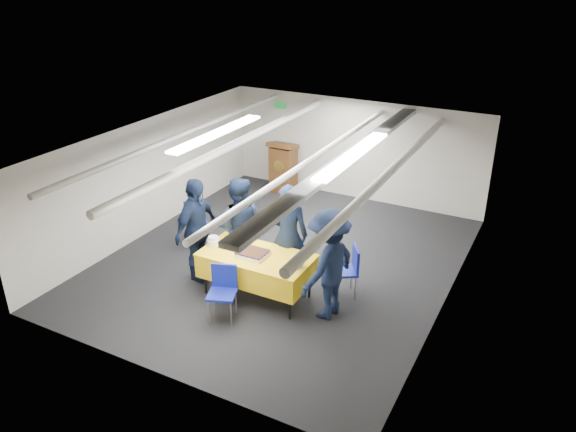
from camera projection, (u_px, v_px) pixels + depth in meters
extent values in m
plane|color=black|center=(282.00, 261.00, 10.41)|extent=(7.00, 7.00, 0.00)
cube|color=beige|center=(354.00, 150.00, 12.73)|extent=(6.00, 0.02, 2.30)
cube|color=beige|center=(150.00, 176.00, 11.19)|extent=(0.02, 7.00, 2.30)
cube|color=beige|center=(452.00, 240.00, 8.66)|extent=(0.02, 7.00, 2.30)
cube|color=silver|center=(281.00, 142.00, 9.45)|extent=(6.00, 7.00, 0.02)
cylinder|color=silver|center=(186.00, 133.00, 10.34)|extent=(0.10, 6.90, 0.10)
cylinder|color=silver|center=(236.00, 143.00, 9.89)|extent=(0.14, 6.90, 0.14)
cylinder|color=silver|center=(313.00, 158.00, 9.27)|extent=(0.10, 6.90, 0.10)
cylinder|color=silver|center=(388.00, 173.00, 8.74)|extent=(0.14, 6.90, 0.14)
cube|color=gray|center=(347.00, 158.00, 8.98)|extent=(0.28, 6.90, 0.08)
cube|color=white|center=(217.00, 133.00, 10.00)|extent=(0.25, 2.60, 0.04)
cube|color=white|center=(353.00, 155.00, 8.91)|extent=(0.25, 2.60, 0.04)
cube|color=#0C591E|center=(280.00, 106.00, 13.18)|extent=(0.30, 0.04, 0.12)
cylinder|color=black|center=(206.00, 284.00, 9.33)|extent=(0.04, 0.04, 0.36)
cylinder|color=black|center=(290.00, 309.00, 8.66)|extent=(0.04, 0.04, 0.36)
cylinder|color=black|center=(229.00, 265.00, 9.89)|extent=(0.04, 0.04, 0.36)
cylinder|color=black|center=(309.00, 288.00, 9.22)|extent=(0.04, 0.04, 0.36)
cube|color=yellow|center=(257.00, 267.00, 9.12)|extent=(1.80, 0.92, 0.39)
cube|color=yellow|center=(256.00, 255.00, 9.03)|extent=(1.82, 0.94, 0.03)
cube|color=white|center=(253.00, 254.00, 8.98)|extent=(0.48, 0.38, 0.06)
cube|color=black|center=(253.00, 252.00, 8.96)|extent=(0.46, 0.36, 0.02)
sphere|color=#0E1084|center=(236.00, 254.00, 8.92)|extent=(0.04, 0.04, 0.04)
sphere|color=#0E1084|center=(247.00, 245.00, 9.19)|extent=(0.04, 0.04, 0.04)
sphere|color=#0E1084|center=(241.00, 255.00, 8.87)|extent=(0.04, 0.04, 0.04)
sphere|color=#0E1084|center=(252.00, 246.00, 9.15)|extent=(0.04, 0.04, 0.04)
sphere|color=#0E1084|center=(247.00, 256.00, 8.83)|extent=(0.04, 0.04, 0.04)
sphere|color=#0E1084|center=(258.00, 247.00, 9.10)|extent=(0.04, 0.04, 0.04)
sphere|color=#0E1084|center=(253.00, 258.00, 8.78)|extent=(0.04, 0.04, 0.04)
sphere|color=#0E1084|center=(264.00, 249.00, 9.06)|extent=(0.04, 0.04, 0.04)
sphere|color=#0E1084|center=(258.00, 260.00, 8.74)|extent=(0.04, 0.04, 0.04)
sphere|color=#0E1084|center=(269.00, 250.00, 9.01)|extent=(0.04, 0.04, 0.04)
sphere|color=#0E1084|center=(238.00, 251.00, 8.99)|extent=(0.04, 0.04, 0.04)
sphere|color=#0E1084|center=(262.00, 257.00, 8.80)|extent=(0.04, 0.04, 0.04)
sphere|color=#0E1084|center=(240.00, 249.00, 9.06)|extent=(0.04, 0.04, 0.04)
sphere|color=#0E1084|center=(265.00, 255.00, 8.87)|extent=(0.04, 0.04, 0.04)
sphere|color=#0E1084|center=(243.00, 247.00, 9.13)|extent=(0.04, 0.04, 0.04)
sphere|color=#0E1084|center=(268.00, 253.00, 8.94)|extent=(0.04, 0.04, 0.04)
cylinder|color=white|center=(213.00, 242.00, 9.30)|extent=(0.20, 0.20, 0.11)
cylinder|color=white|center=(213.00, 238.00, 9.27)|extent=(0.16, 0.16, 0.05)
cylinder|color=white|center=(297.00, 263.00, 8.64)|extent=(0.20, 0.20, 0.12)
cylinder|color=white|center=(297.00, 259.00, 8.61)|extent=(0.16, 0.16, 0.05)
cube|color=brown|center=(283.00, 169.00, 13.30)|extent=(0.55, 0.45, 1.10)
cube|color=brown|center=(283.00, 145.00, 13.03)|extent=(0.62, 0.53, 0.21)
cylinder|color=gold|center=(279.00, 166.00, 13.05)|extent=(0.28, 0.02, 0.28)
cylinder|color=gray|center=(209.00, 312.00, 8.52)|extent=(0.02, 0.02, 0.43)
cylinder|color=gray|center=(231.00, 314.00, 8.48)|extent=(0.02, 0.02, 0.43)
cylinder|color=gray|center=(215.00, 300.00, 8.83)|extent=(0.02, 0.02, 0.43)
cylinder|color=gray|center=(236.00, 302.00, 8.78)|extent=(0.02, 0.02, 0.43)
cube|color=navy|center=(222.00, 294.00, 8.55)|extent=(0.54, 0.54, 0.04)
cube|color=navy|center=(224.00, 275.00, 8.63)|extent=(0.39, 0.17, 0.40)
cylinder|color=gray|center=(331.00, 278.00, 9.43)|extent=(0.02, 0.02, 0.43)
cylinder|color=gray|center=(335.00, 289.00, 9.12)|extent=(0.02, 0.02, 0.43)
cylinder|color=gray|center=(351.00, 277.00, 9.46)|extent=(0.02, 0.02, 0.43)
cylinder|color=gray|center=(355.00, 288.00, 9.15)|extent=(0.02, 0.02, 0.43)
cube|color=navy|center=(344.00, 271.00, 9.19)|extent=(0.58, 0.58, 0.04)
cube|color=navy|center=(356.00, 259.00, 9.11)|extent=(0.25, 0.36, 0.40)
cylinder|color=gray|center=(191.00, 240.00, 10.70)|extent=(0.02, 0.02, 0.43)
cylinder|color=gray|center=(208.00, 237.00, 10.80)|extent=(0.02, 0.02, 0.43)
cylinder|color=gray|center=(188.00, 233.00, 10.99)|extent=(0.02, 0.02, 0.43)
cylinder|color=gray|center=(205.00, 230.00, 11.09)|extent=(0.02, 0.02, 0.43)
cube|color=navy|center=(197.00, 224.00, 10.80)|extent=(0.59, 0.59, 0.04)
cube|color=navy|center=(194.00, 210.00, 10.87)|extent=(0.30, 0.32, 0.40)
imported|color=black|center=(288.00, 236.00, 9.32)|extent=(0.78, 0.66, 1.83)
imported|color=black|center=(239.00, 226.00, 9.69)|extent=(1.07, 0.97, 1.79)
imported|color=black|center=(196.00, 230.00, 9.51)|extent=(0.46, 1.08, 1.84)
imported|color=black|center=(328.00, 265.00, 8.49)|extent=(0.89, 1.27, 1.78)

